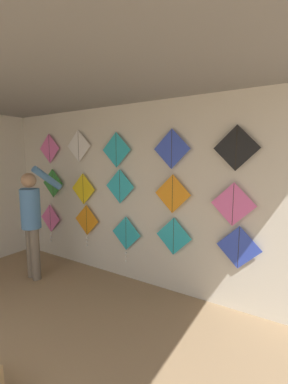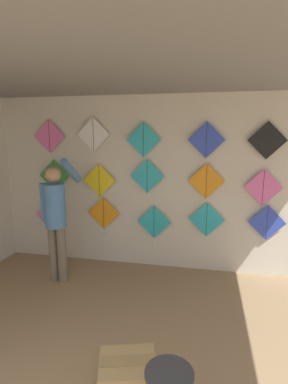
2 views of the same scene
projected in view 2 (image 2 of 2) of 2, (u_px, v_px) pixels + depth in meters
The scene contains 19 objects.
back_panel at pixel (151, 184), 4.88m from camera, with size 5.96×0.06×2.80m, color beige.
ceiling_slab at pixel (111, 64), 2.70m from camera, with size 5.96×4.71×0.04m, color gray.
shopkeeper at pixel (56, 214), 4.38m from camera, with size 0.47×0.63×1.87m.
cardboard_box at pixel (128, 378), 2.55m from camera, with size 0.58×0.53×0.34m.
kite_0 at pixel (50, 217), 5.28m from camera, with size 0.55×0.04×0.76m.
kite_1 at pixel (104, 215), 5.06m from camera, with size 0.55×0.04×0.76m.
kite_2 at pixel (154, 224), 4.91m from camera, with size 0.55×0.04×0.76m.
kite_3 at pixel (207, 220), 4.71m from camera, with size 0.55×0.01×0.55m.
kite_4 at pixel (267, 223), 4.53m from camera, with size 0.55×0.01×0.55m.
kite_5 at pixel (54, 176), 5.11m from camera, with size 0.55×0.01×0.55m.
kite_6 at pixel (99, 180), 4.96m from camera, with size 0.55×0.01×0.55m.
kite_7 at pixel (147, 176), 4.78m from camera, with size 0.55×0.01×0.55m.
kite_8 at pixel (206, 181), 4.60m from camera, with size 0.55×0.01×0.55m.
kite_9 at pixel (263, 187), 4.44m from camera, with size 0.55×0.01×0.55m.
kite_10 at pixel (49, 136), 4.99m from camera, with size 0.55×0.01×0.55m.
kite_11 at pixel (93, 134), 4.83m from camera, with size 0.55×0.01×0.55m.
kite_12 at pixel (143, 140), 4.68m from camera, with size 0.55×0.01×0.55m.
kite_13 at pixel (206, 140), 4.48m from camera, with size 0.55×0.01×0.55m.
kite_14 at pixel (267, 140), 4.31m from camera, with size 0.55×0.01×0.55m.
Camera 2 is at (0.89, -0.79, 2.21)m, focal length 28.00 mm.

